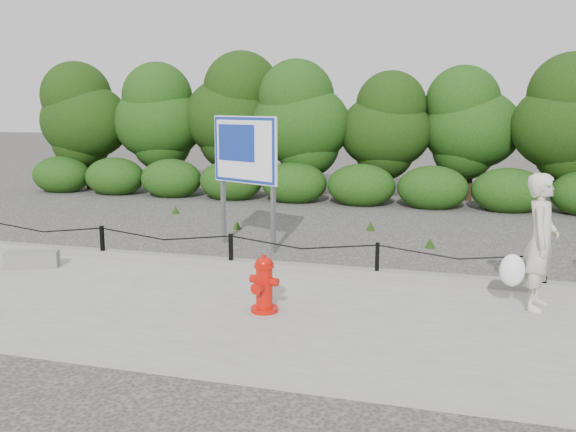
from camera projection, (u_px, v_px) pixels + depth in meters
The scene contains 9 objects.
ground at pixel (231, 272), 10.48m from camera, with size 90.00×90.00×0.00m, color #2D2B28.
sidewalk at pixel (180, 307), 8.58m from camera, with size 14.00×4.00×0.08m, color gray.
curb at pixel (232, 263), 10.50m from camera, with size 14.00×0.22×0.14m, color slate.
chain_barrier at pixel (231, 247), 10.40m from camera, with size 10.06×0.06×0.60m.
treeline at pixel (342, 117), 18.46m from camera, with size 20.46×3.55×4.43m.
fire_hydrant at pixel (264, 284), 8.19m from camera, with size 0.45×0.46×0.80m.
pedestrian at pixel (539, 244), 8.24m from camera, with size 0.81×0.76×1.87m.
concrete_block at pixel (32, 259), 10.48m from camera, with size 0.87×0.30×0.28m, color slate.
advertising_sign at pixel (245, 156), 11.97m from camera, with size 1.52×0.74×2.63m.
Camera 1 is at (3.70, -9.49, 2.84)m, focal length 38.00 mm.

